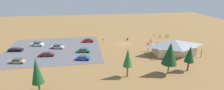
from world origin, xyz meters
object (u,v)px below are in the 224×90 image
car_green_end_stall (84,50)px  visitor_by_pavilion (151,41)px  bicycle_orange_yard_center (159,37)px  bicycle_silver_yard_front (155,35)px  bicycle_blue_mid_cluster (168,37)px  bike_pavilion (174,46)px  car_maroon_second_row (47,54)px  bicycle_black_by_bin (164,44)px  car_tan_inner_stall (17,61)px  pine_west (128,58)px  bicycle_white_near_porch (148,44)px  car_red_back_corner (88,40)px  bicycle_yellow_edge_north (159,45)px  bicycle_purple_yard_left (166,36)px  bicycle_purple_front_row (167,35)px  car_black_mid_lot (16,49)px  car_white_front_row (37,44)px  bicycle_red_trailside (160,36)px  bicycle_green_edge_south (157,44)px  pine_far_east (37,71)px  lot_sign (103,41)px  trash_bin (128,39)px  pine_midwest (190,54)px  bicycle_teal_yard_right (150,46)px  car_blue_far_end (83,58)px  pine_far_west (170,53)px

car_green_end_stall → visitor_by_pavilion: 28.14m
bicycle_orange_yard_center → bicycle_silver_yard_front: bearing=-74.7°
bicycle_orange_yard_center → bicycle_blue_mid_cluster: bicycle_blue_mid_cluster is taller
bike_pavilion → car_maroon_second_row: bike_pavilion is taller
bicycle_black_by_bin → car_tan_inner_stall: size_ratio=0.30×
pine_west → car_green_end_stall: pine_west is taller
bicycle_white_near_porch → car_red_back_corner: bearing=-16.9°
pine_west → bicycle_yellow_edge_north: size_ratio=5.77×
bicycle_purple_yard_left → bicycle_purple_front_row: bicycle_purple_front_row is taller
bicycle_silver_yard_front → car_black_mid_lot: 57.67m
bicycle_blue_mid_cluster → car_white_front_row: bearing=2.4°
bicycle_red_trailside → bicycle_green_edge_south: (6.25, 10.99, 0.03)m
pine_far_east → bicycle_white_near_porch: pine_far_east is taller
bicycle_black_by_bin → bicycle_silver_yard_front: 13.26m
bicycle_purple_yard_left → lot_sign: bearing=11.6°
bicycle_orange_yard_center → bicycle_yellow_edge_north: bearing=66.4°
car_maroon_second_row → bicycle_blue_mid_cluster: bearing=-163.8°
trash_bin → bicycle_black_by_bin: trash_bin is taller
bicycle_black_by_bin → car_white_front_row: (48.93, -6.84, 0.42)m
bicycle_yellow_edge_north → visitor_by_pavilion: size_ratio=0.79×
bicycle_purple_yard_left → car_white_front_row: size_ratio=0.33×
trash_bin → bicycle_orange_yard_center: trash_bin is taller
bicycle_green_edge_south → visitor_by_pavilion: bearing=-65.9°
lot_sign → bicycle_orange_yard_center: size_ratio=1.30×
pine_midwest → bicycle_purple_front_row: size_ratio=3.99×
bicycle_purple_yard_left → car_red_back_corner: size_ratio=0.34×
pine_far_east → bicycle_teal_yard_right: pine_far_east is taller
trash_bin → bicycle_silver_yard_front: (-13.93, -4.39, -0.07)m
pine_far_east → car_blue_far_end: (-9.59, -16.46, -4.30)m
car_tan_inner_stall → bicycle_yellow_edge_north: bearing=-170.1°
trash_bin → car_white_front_row: bearing=3.1°
bicycle_black_by_bin → bicycle_orange_yard_center: 10.07m
bicycle_white_near_porch → bicycle_yellow_edge_north: bicycle_white_near_porch is taller
bicycle_white_near_porch → bicycle_teal_yard_right: bicycle_white_near_porch is taller
bicycle_purple_front_row → bicycle_green_edge_south: bearing=48.9°
bicycle_purple_yard_left → car_white_front_row: (55.01, 4.22, 0.41)m
bicycle_silver_yard_front → bicycle_black_by_bin: bearing=84.3°
lot_sign → bicycle_silver_yard_front: lot_sign is taller
car_black_mid_lot → car_red_back_corner: size_ratio=1.06×
pine_midwest → bicycle_green_edge_south: size_ratio=4.04×
pine_west → bicycle_green_edge_south: pine_west is taller
bicycle_orange_yard_center → car_maroon_second_row: bearing=18.1°
car_tan_inner_stall → pine_far_east: bearing=119.8°
trash_bin → bicycle_yellow_edge_north: (-10.19, 9.65, -0.08)m
bicycle_purple_yard_left → bicycle_orange_yard_center: bearing=18.0°
bike_pavilion → pine_midwest: (2.17, 12.35, 1.93)m
pine_far_west → bicycle_orange_yard_center: (-11.87, -32.97, -5.36)m
bicycle_silver_yard_front → car_green_end_stall: 36.59m
lot_sign → bicycle_orange_yard_center: lot_sign is taller
lot_sign → bicycle_purple_front_row: size_ratio=1.25×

